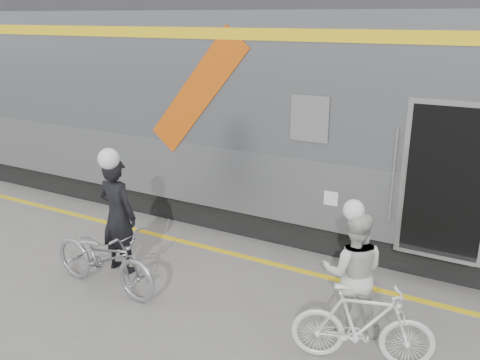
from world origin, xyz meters
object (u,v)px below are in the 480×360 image
Objects in this scene: man at (118,216)px; bicycle_left at (104,258)px; bicycle_right at (363,325)px; woman at (353,273)px.

bicycle_left is at bearing 113.23° from man.
bicycle_left is 1.18× the size of bicycle_right.
woman is at bearing 11.61° from bicycle_right.
bicycle_left is 3.64m from bicycle_right.
woman reaches higher than bicycle_left.
woman is at bearing -174.05° from man.
bicycle_right is at bearing 177.54° from man.
woman reaches higher than bicycle_right.
man is 3.54m from woman.
man is at bearing 67.29° from bicycle_right.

